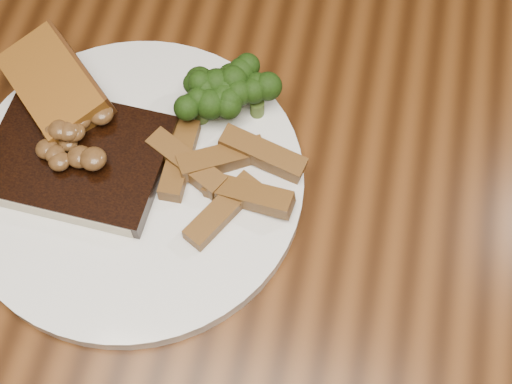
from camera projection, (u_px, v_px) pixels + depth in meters
The scene contains 8 objects.
dining_table at pixel (256, 246), 0.72m from camera, with size 1.60×0.90×0.75m.
plate at pixel (135, 182), 0.64m from camera, with size 0.30×0.30×0.01m, color white.
steak at pixel (78, 159), 0.63m from camera, with size 0.15×0.12×0.02m, color black.
steak_bone at pixel (60, 212), 0.61m from camera, with size 0.14×0.01×0.02m, color beige.
mushroom_pile at pixel (82, 140), 0.61m from camera, with size 0.06×0.06×0.03m, color brown, non-canonical shape.
garlic_bread at pixel (59, 98), 0.66m from camera, with size 0.11×0.06×0.02m, color #93561A.
potato_wedges at pixel (221, 173), 0.62m from camera, with size 0.10×0.10×0.02m, color brown, non-canonical shape.
broccoli_cluster at pixel (225, 98), 0.65m from camera, with size 0.08×0.08×0.04m, color #19370C, non-canonical shape.
Camera 1 is at (0.06, -0.27, 1.32)m, focal length 50.00 mm.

